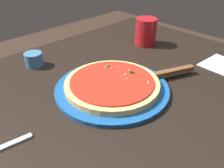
{
  "coord_description": "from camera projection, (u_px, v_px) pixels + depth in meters",
  "views": [
    {
      "loc": [
        0.42,
        0.36,
        1.1
      ],
      "look_at": [
        0.05,
        -0.02,
        0.76
      ],
      "focal_mm": 38.36,
      "sensor_mm": 36.0,
      "label": 1
    }
  ],
  "objects": [
    {
      "name": "pizza_server",
      "position": [
        162.0,
        75.0,
        0.68
      ],
      "size": [
        0.22,
        0.12,
        0.01
      ],
      "color": "silver",
      "rests_on": "serving_plate"
    },
    {
      "name": "cup_tall_drink",
      "position": [
        146.0,
        32.0,
        0.89
      ],
      "size": [
        0.08,
        0.08,
        0.1
      ],
      "primitive_type": "cylinder",
      "color": "#B2191E",
      "rests_on": "restaurant_table"
    },
    {
      "name": "serving_plate",
      "position": [
        112.0,
        89.0,
        0.64
      ],
      "size": [
        0.3,
        0.3,
        0.01
      ],
      "primitive_type": "cylinder",
      "color": "#195199",
      "rests_on": "restaurant_table"
    },
    {
      "name": "cup_small_sauce",
      "position": [
        34.0,
        60.0,
        0.75
      ],
      "size": [
        0.06,
        0.06,
        0.04
      ],
      "primitive_type": "cylinder",
      "color": "teal",
      "rests_on": "restaurant_table"
    },
    {
      "name": "pizza",
      "position": [
        112.0,
        84.0,
        0.63
      ],
      "size": [
        0.25,
        0.25,
        0.02
      ],
      "color": "#DBB26B",
      "rests_on": "serving_plate"
    },
    {
      "name": "restaurant_table",
      "position": [
        128.0,
        125.0,
        0.73
      ],
      "size": [
        0.98,
        0.85,
        0.74
      ],
      "color": "black",
      "rests_on": "ground_plane"
    }
  ]
}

